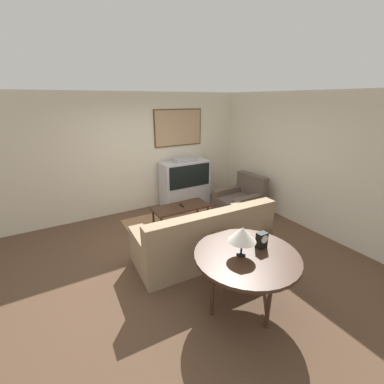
{
  "coord_description": "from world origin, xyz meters",
  "views": [
    {
      "loc": [
        -1.89,
        -3.56,
        2.55
      ],
      "look_at": [
        0.59,
        0.7,
        0.75
      ],
      "focal_mm": 24.0,
      "sensor_mm": 36.0,
      "label": 1
    }
  ],
  "objects": [
    {
      "name": "armchair",
      "position": [
        1.9,
        0.68,
        0.28
      ],
      "size": [
        0.99,
        0.9,
        0.89
      ],
      "rotation": [
        0.0,
        0.0,
        -1.52
      ],
      "color": "brown",
      "rests_on": "ground_plane"
    },
    {
      "name": "table_lamp",
      "position": [
        -0.04,
        -1.56,
        1.05
      ],
      "size": [
        0.34,
        0.34,
        0.37
      ],
      "color": "black",
      "rests_on": "console_table"
    },
    {
      "name": "remote",
      "position": [
        0.39,
        0.79,
        0.47
      ],
      "size": [
        0.06,
        0.16,
        0.02
      ],
      "color": "black",
      "rests_on": "coffee_table"
    },
    {
      "name": "coffee_table",
      "position": [
        0.36,
        0.77,
        0.41
      ],
      "size": [
        1.16,
        0.51,
        0.46
      ],
      "color": "#3D2619",
      "rests_on": "ground_plane"
    },
    {
      "name": "area_rug",
      "position": [
        0.4,
        0.84,
        0.01
      ],
      "size": [
        2.18,
        1.64,
        0.01
      ],
      "color": "#99704C",
      "rests_on": "ground_plane"
    },
    {
      "name": "tv",
      "position": [
        1.01,
        1.78,
        0.58
      ],
      "size": [
        1.2,
        0.52,
        1.21
      ],
      "color": "#B7B7BC",
      "rests_on": "ground_plane"
    },
    {
      "name": "wall_right",
      "position": [
        2.63,
        0.0,
        1.35
      ],
      "size": [
        0.06,
        12.0,
        2.7
      ],
      "color": "beige",
      "rests_on": "ground_plane"
    },
    {
      "name": "ground_plane",
      "position": [
        0.0,
        0.0,
        0.0
      ],
      "size": [
        12.0,
        12.0,
        0.0
      ],
      "primitive_type": "plane",
      "color": "brown"
    },
    {
      "name": "console_table",
      "position": [
        0.03,
        -1.59,
        0.71
      ],
      "size": [
        1.29,
        1.29,
        0.77
      ],
      "color": "#3D2619",
      "rests_on": "ground_plane"
    },
    {
      "name": "couch",
      "position": [
        0.17,
        -0.43,
        0.33
      ],
      "size": [
        2.27,
        0.98,
        0.96
      ],
      "rotation": [
        0.0,
        0.0,
        3.11
      ],
      "color": "#9E8466",
      "rests_on": "ground_plane"
    },
    {
      "name": "mantel_clock",
      "position": [
        0.29,
        -1.56,
        0.87
      ],
      "size": [
        0.13,
        0.1,
        0.21
      ],
      "color": "black",
      "rests_on": "console_table"
    },
    {
      "name": "wall_back",
      "position": [
        0.02,
        2.13,
        1.36
      ],
      "size": [
        12.0,
        0.1,
        2.7
      ],
      "color": "beige",
      "rests_on": "ground_plane"
    }
  ]
}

